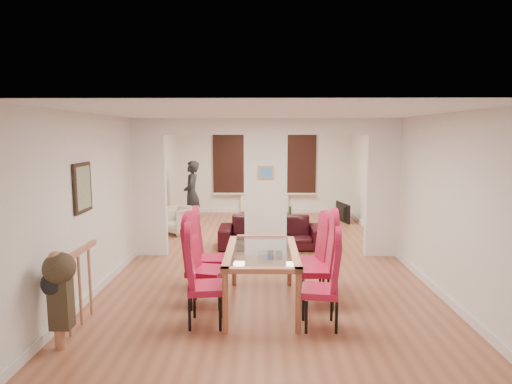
{
  "coord_description": "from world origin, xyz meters",
  "views": [
    {
      "loc": [
        -0.07,
        -8.03,
        2.31
      ],
      "look_at": [
        -0.19,
        0.6,
        1.14
      ],
      "focal_mm": 30.0,
      "sensor_mm": 36.0,
      "label": 1
    }
  ],
  "objects_px": {
    "television": "(340,212)",
    "dining_chair_rb": "(317,264)",
    "dining_table": "(262,278)",
    "sofa": "(271,232)",
    "coffee_table": "(286,221)",
    "bottle": "(290,211)",
    "dining_chair_la": "(206,281)",
    "dining_chair_lb": "(207,265)",
    "dining_chair_ra": "(320,284)",
    "person": "(192,194)",
    "dining_chair_rc": "(310,257)",
    "armchair": "(180,220)",
    "bowl": "(288,215)",
    "dining_chair_lc": "(211,254)"
  },
  "relations": [
    {
      "from": "television",
      "to": "dining_chair_rb",
      "type": "bearing_deg",
      "value": 154.04
    },
    {
      "from": "dining_table",
      "to": "television",
      "type": "bearing_deg",
      "value": 70.06
    },
    {
      "from": "dining_chair_rb",
      "to": "sofa",
      "type": "bearing_deg",
      "value": 101.22
    },
    {
      "from": "coffee_table",
      "to": "bottle",
      "type": "xyz_separation_m",
      "value": [
        0.1,
        -0.02,
        0.26
      ]
    },
    {
      "from": "dining_chair_la",
      "to": "bottle",
      "type": "height_order",
      "value": "dining_chair_la"
    },
    {
      "from": "dining_chair_lb",
      "to": "dining_chair_ra",
      "type": "height_order",
      "value": "dining_chair_lb"
    },
    {
      "from": "person",
      "to": "television",
      "type": "relative_size",
      "value": 1.9
    },
    {
      "from": "dining_chair_rb",
      "to": "dining_chair_rc",
      "type": "xyz_separation_m",
      "value": [
        -0.03,
        0.49,
        -0.05
      ]
    },
    {
      "from": "dining_chair_la",
      "to": "armchair",
      "type": "bearing_deg",
      "value": 97.22
    },
    {
      "from": "dining_chair_rb",
      "to": "television",
      "type": "distance_m",
      "value": 5.83
    },
    {
      "from": "sofa",
      "to": "bowl",
      "type": "distance_m",
      "value": 2.21
    },
    {
      "from": "dining_chair_lc",
      "to": "television",
      "type": "relative_size",
      "value": 1.27
    },
    {
      "from": "dining_chair_lb",
      "to": "coffee_table",
      "type": "relative_size",
      "value": 1.14
    },
    {
      "from": "dining_chair_rb",
      "to": "dining_chair_lb",
      "type": "bearing_deg",
      "value": -178.36
    },
    {
      "from": "dining_chair_rb",
      "to": "dining_chair_la",
      "type": "bearing_deg",
      "value": -155.84
    },
    {
      "from": "person",
      "to": "armchair",
      "type": "bearing_deg",
      "value": -13.63
    },
    {
      "from": "bottle",
      "to": "dining_chair_rc",
      "type": "bearing_deg",
      "value": -90.04
    },
    {
      "from": "dining_table",
      "to": "television",
      "type": "height_order",
      "value": "dining_table"
    },
    {
      "from": "armchair",
      "to": "person",
      "type": "distance_m",
      "value": 0.98
    },
    {
      "from": "dining_chair_lc",
      "to": "dining_chair_ra",
      "type": "relative_size",
      "value": 1.03
    },
    {
      "from": "coffee_table",
      "to": "bottle",
      "type": "bearing_deg",
      "value": -10.74
    },
    {
      "from": "dining_chair_lc",
      "to": "dining_chair_rb",
      "type": "height_order",
      "value": "dining_chair_rb"
    },
    {
      "from": "dining_table",
      "to": "bottle",
      "type": "bearing_deg",
      "value": 82.07
    },
    {
      "from": "television",
      "to": "coffee_table",
      "type": "xyz_separation_m",
      "value": [
        -1.46,
        -0.57,
        -0.14
      ]
    },
    {
      "from": "dining_chair_rb",
      "to": "television",
      "type": "bearing_deg",
      "value": 77.61
    },
    {
      "from": "dining_chair_ra",
      "to": "dining_table",
      "type": "bearing_deg",
      "value": 147.42
    },
    {
      "from": "sofa",
      "to": "bowl",
      "type": "bearing_deg",
      "value": 77.17
    },
    {
      "from": "dining_chair_ra",
      "to": "person",
      "type": "bearing_deg",
      "value": 122.68
    },
    {
      "from": "television",
      "to": "dining_chair_rc",
      "type": "bearing_deg",
      "value": 152.53
    },
    {
      "from": "dining_table",
      "to": "television",
      "type": "xyz_separation_m",
      "value": [
        2.07,
        5.71,
        -0.15
      ]
    },
    {
      "from": "dining_chair_rc",
      "to": "dining_chair_rb",
      "type": "bearing_deg",
      "value": -98.72
    },
    {
      "from": "coffee_table",
      "to": "bowl",
      "type": "bearing_deg",
      "value": 57.41
    },
    {
      "from": "dining_chair_rc",
      "to": "armchair",
      "type": "bearing_deg",
      "value": 113.11
    },
    {
      "from": "dining_chair_ra",
      "to": "dining_chair_rc",
      "type": "relative_size",
      "value": 1.01
    },
    {
      "from": "dining_chair_lb",
      "to": "bowl",
      "type": "xyz_separation_m",
      "value": [
        1.4,
        5.18,
        -0.31
      ]
    },
    {
      "from": "dining_chair_lc",
      "to": "dining_chair_rb",
      "type": "relative_size",
      "value": 0.95
    },
    {
      "from": "dining_table",
      "to": "sofa",
      "type": "bearing_deg",
      "value": 86.47
    },
    {
      "from": "armchair",
      "to": "coffee_table",
      "type": "height_order",
      "value": "armchair"
    },
    {
      "from": "dining_table",
      "to": "dining_chair_ra",
      "type": "height_order",
      "value": "dining_chair_ra"
    },
    {
      "from": "dining_chair_ra",
      "to": "sofa",
      "type": "distance_m",
      "value": 3.71
    },
    {
      "from": "dining_chair_rc",
      "to": "television",
      "type": "xyz_separation_m",
      "value": [
        1.36,
        5.18,
        -0.28
      ]
    },
    {
      "from": "dining_chair_ra",
      "to": "dining_chair_rb",
      "type": "distance_m",
      "value": 0.67
    },
    {
      "from": "dining_chair_lb",
      "to": "coffee_table",
      "type": "bearing_deg",
      "value": 88.5
    },
    {
      "from": "dining_chair_la",
      "to": "dining_chair_lc",
      "type": "xyz_separation_m",
      "value": [
        -0.09,
        1.17,
        0.0
      ]
    },
    {
      "from": "armchair",
      "to": "bottle",
      "type": "xyz_separation_m",
      "value": [
        2.64,
        0.85,
        0.06
      ]
    },
    {
      "from": "dining_table",
      "to": "dining_chair_rb",
      "type": "distance_m",
      "value": 0.76
    },
    {
      "from": "person",
      "to": "bottle",
      "type": "bearing_deg",
      "value": 88.01
    },
    {
      "from": "coffee_table",
      "to": "person",
      "type": "bearing_deg",
      "value": -178.91
    },
    {
      "from": "dining_chair_lb",
      "to": "dining_table",
      "type": "bearing_deg",
      "value": 11.85
    },
    {
      "from": "dining_chair_lb",
      "to": "dining_chair_rb",
      "type": "distance_m",
      "value": 1.48
    }
  ]
}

